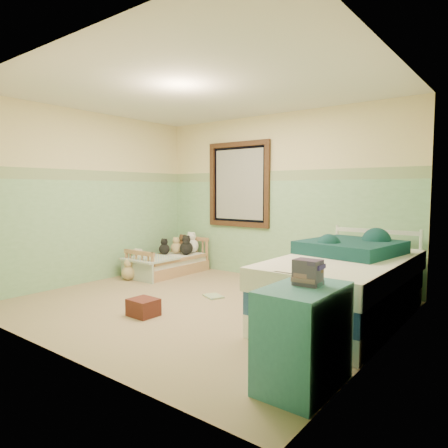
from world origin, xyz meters
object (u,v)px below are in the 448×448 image
Objects in this scene: plush_floor_tan at (129,273)px; dresser at (303,337)px; plush_floor_cream at (138,265)px; twin_bed_frame at (344,309)px; red_pillow at (143,307)px; toddler_bed_frame at (169,269)px; floor_book at (213,296)px.

dresser is at bearing -21.30° from plush_floor_tan.
plush_floor_tan is (0.22, -0.38, -0.03)m from plush_floor_cream.
twin_bed_frame reaches higher than red_pillow.
floor_book is at bearing -24.43° from toddler_bed_frame.
plush_floor_cream is 1.30× the size of plush_floor_tan.
plush_floor_cream is 1.13× the size of floor_book.
dresser is at bearing -10.21° from red_pillow.
twin_bed_frame is 2.14m from red_pillow.
plush_floor_tan is at bearing 158.70° from dresser.
toddler_bed_frame is 0.60× the size of twin_bed_frame.
dresser is 2.14m from red_pillow.
toddler_bed_frame is 2.20m from red_pillow.
plush_floor_tan is at bearing -155.17° from floor_book.
floor_book is (1.64, 0.02, -0.10)m from plush_floor_tan.
floor_book is (0.13, 1.05, -0.08)m from red_pillow.
twin_bed_frame reaches higher than floor_book.
red_pillow is (-2.09, 0.38, -0.26)m from dresser.
toddler_bed_frame is at bearing 78.15° from plush_floor_tan.
twin_bed_frame is (3.14, -0.52, 0.03)m from toddler_bed_frame.
twin_bed_frame is at bearing 29.47° from floor_book.
twin_bed_frame is (3.28, 0.18, 0.00)m from plush_floor_tan.
plush_floor_tan is at bearing -59.84° from plush_floor_cream.
plush_floor_tan is 0.10× the size of twin_bed_frame.
plush_floor_tan is 3.29m from twin_bed_frame.
plush_floor_tan is at bearing -101.85° from toddler_bed_frame.
plush_floor_cream is (-0.36, -0.32, 0.06)m from toddler_bed_frame.
plush_floor_cream is 2.23m from red_pillow.
plush_floor_tan is 1.64m from floor_book.
dresser is (3.60, -1.40, 0.24)m from plush_floor_tan.
toddler_bed_frame is 4.59× the size of plush_floor_cream.
dresser is at bearing -24.99° from plush_floor_cream.
plush_floor_tan is (-0.15, -0.70, 0.03)m from toddler_bed_frame.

